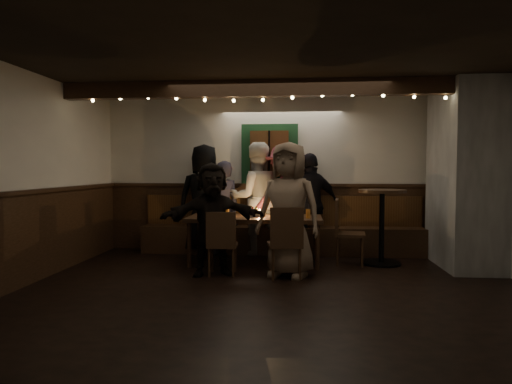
# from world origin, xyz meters

# --- Properties ---
(room) EXTENTS (6.02, 5.01, 2.62)m
(room) POSITION_xyz_m (1.07, 1.42, 1.07)
(room) COLOR black
(room) RESTS_ON ground
(dining_table) EXTENTS (1.95, 0.84, 0.85)m
(dining_table) POSITION_xyz_m (-0.35, 1.40, 0.64)
(dining_table) COLOR black
(dining_table) RESTS_ON ground
(chair_near_left) EXTENTS (0.40, 0.40, 0.85)m
(chair_near_left) POSITION_xyz_m (-0.70, 0.58, 0.48)
(chair_near_left) COLOR black
(chair_near_left) RESTS_ON ground
(chair_near_right) EXTENTS (0.48, 0.48, 0.92)m
(chair_near_right) POSITION_xyz_m (0.13, 0.48, 0.52)
(chair_near_right) COLOR black
(chair_near_right) RESTS_ON ground
(chair_end) EXTENTS (0.47, 0.47, 0.95)m
(chair_end) POSITION_xyz_m (0.95, 1.50, 0.54)
(chair_end) COLOR black
(chair_end) RESTS_ON ground
(high_top) EXTENTS (0.69, 0.69, 1.10)m
(high_top) POSITION_xyz_m (1.51, 1.54, 0.69)
(high_top) COLOR black
(high_top) RESTS_ON ground
(person_a) EXTENTS (0.92, 0.64, 1.80)m
(person_a) POSITION_xyz_m (-1.26, 2.16, 0.90)
(person_a) COLOR black
(person_a) RESTS_ON ground
(person_b) EXTENTS (0.66, 0.57, 1.53)m
(person_b) POSITION_xyz_m (-0.94, 2.05, 0.76)
(person_b) COLOR #2A2839
(person_b) RESTS_ON ground
(person_c) EXTENTS (1.04, 0.91, 1.83)m
(person_c) POSITION_xyz_m (-0.40, 2.18, 0.91)
(person_c) COLOR #BCB8AE
(person_c) RESTS_ON ground
(person_d) EXTENTS (1.33, 1.09, 1.79)m
(person_d) POSITION_xyz_m (0.07, 2.05, 0.90)
(person_d) COLOR maroon
(person_d) RESTS_ON ground
(person_e) EXTENTS (1.05, 0.76, 1.66)m
(person_e) POSITION_xyz_m (0.49, 2.17, 0.83)
(person_e) COLOR black
(person_e) RESTS_ON ground
(person_f) EXTENTS (1.45, 0.88, 1.49)m
(person_f) POSITION_xyz_m (-0.84, 0.66, 0.74)
(person_f) COLOR black
(person_f) RESTS_ON ground
(person_g) EXTENTS (0.99, 0.80, 1.75)m
(person_g) POSITION_xyz_m (0.16, 0.66, 0.87)
(person_g) COLOR #765F4B
(person_g) RESTS_ON ground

